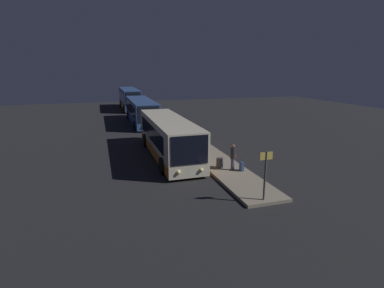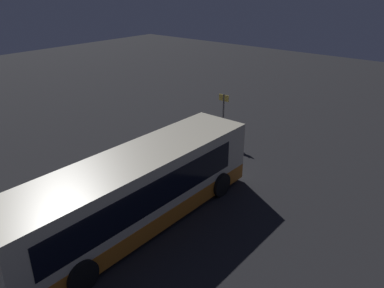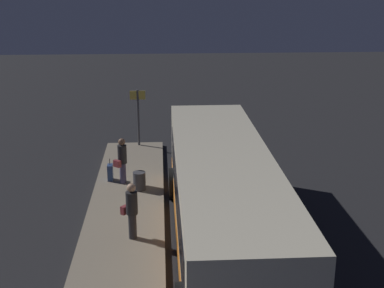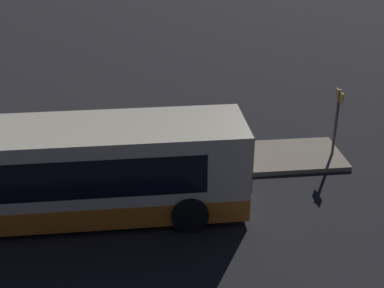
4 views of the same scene
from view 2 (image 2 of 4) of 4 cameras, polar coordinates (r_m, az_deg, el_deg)
The scene contains 8 objects.
ground at distance 15.07m, azimuth -8.83°, elevation -12.20°, with size 80.00×80.00×0.00m, color #232326.
platform at distance 16.95m, azimuth -15.34°, elevation -8.06°, with size 20.00×2.47×0.17m.
bus_lead at distance 14.38m, azimuth -8.68°, elevation -7.27°, with size 11.23×2.83×2.87m.
passenger_boarding at distance 19.52m, azimuth -4.08°, elevation 0.53°, with size 0.57×0.55×1.69m.
passenger_waiting at distance 16.62m, azimuth -12.93°, elevation -4.48°, with size 0.56×0.58×1.68m.
suitcase at distance 20.30m, azimuth -4.35°, elevation -0.48°, with size 0.34×0.19×0.84m.
sign_post at distance 22.37m, azimuth 4.81°, elevation 5.25°, with size 0.10×0.67×2.50m.
trash_bin at distance 18.95m, azimuth -4.00°, elevation -2.22°, with size 0.44×0.44×0.65m.
Camera 2 is at (-7.81, -9.44, 8.77)m, focal length 35.00 mm.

